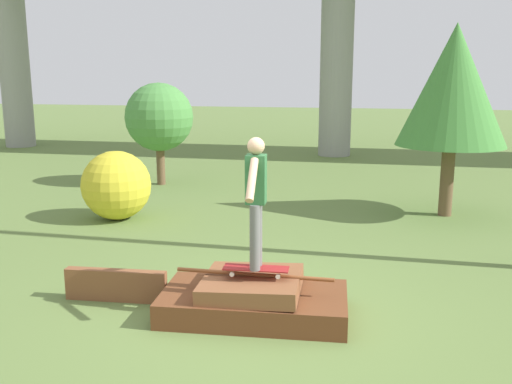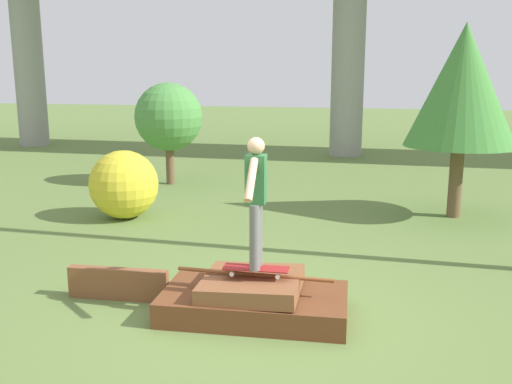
{
  "view_description": "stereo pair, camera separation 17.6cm",
  "coord_description": "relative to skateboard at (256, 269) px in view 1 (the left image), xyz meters",
  "views": [
    {
      "loc": [
        1.3,
        -6.19,
        2.84
      ],
      "look_at": [
        0.04,
        -0.07,
        1.52
      ],
      "focal_mm": 40.0,
      "sensor_mm": 36.0,
      "label": 1
    },
    {
      "loc": [
        1.47,
        -6.15,
        2.84
      ],
      "look_at": [
        0.04,
        -0.07,
        1.52
      ],
      "focal_mm": 40.0,
      "sensor_mm": 36.0,
      "label": 2
    }
  ],
  "objects": [
    {
      "name": "bush_yellow_flowering",
      "position": [
        -3.59,
        3.97,
        0.06
      ],
      "size": [
        1.35,
        1.35,
        1.35
      ],
      "color": "gold",
      "rests_on": "ground_plane"
    },
    {
      "name": "skater",
      "position": [
        0.0,
        0.0,
        0.87
      ],
      "size": [
        0.23,
        1.04,
        1.51
      ],
      "color": "slate",
      "rests_on": "skateboard"
    },
    {
      "name": "skateboard",
      "position": [
        0.0,
        0.0,
        0.0
      ],
      "size": [
        0.77,
        0.27,
        0.09
      ],
      "color": "maroon",
      "rests_on": "scrap_pile"
    },
    {
      "name": "ground_plane",
      "position": [
        -0.04,
        0.07,
        -0.61
      ],
      "size": [
        80.0,
        80.0,
        0.0
      ],
      "primitive_type": "plane",
      "color": "olive"
    },
    {
      "name": "scrap_plank_loose",
      "position": [
        -1.84,
        0.16,
        -0.41
      ],
      "size": [
        1.31,
        0.22,
        0.4
      ],
      "color": "brown",
      "rests_on": "ground_plane"
    },
    {
      "name": "tree_behind_right",
      "position": [
        -4.02,
        7.47,
        1.1
      ],
      "size": [
        1.71,
        1.71,
        2.58
      ],
      "color": "brown",
      "rests_on": "ground_plane"
    },
    {
      "name": "scrap_pile",
      "position": [
        -0.04,
        0.06,
        -0.4
      ],
      "size": [
        2.24,
        1.28,
        0.54
      ],
      "color": "brown",
      "rests_on": "ground_plane"
    },
    {
      "name": "tree_behind_left",
      "position": [
        2.74,
        5.58,
        1.96
      ],
      "size": [
        2.12,
        2.12,
        3.76
      ],
      "color": "brown",
      "rests_on": "ground_plane"
    }
  ]
}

